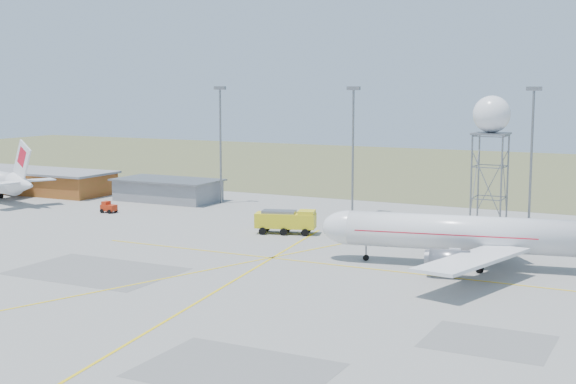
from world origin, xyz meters
The scene contains 11 objects.
ground centered at (0.00, 0.00, 0.00)m, with size 400.00×400.00×0.00m, color gray.
grass_strip centered at (0.00, 140.00, 0.01)m, with size 400.00×120.00×0.03m, color #4D5D33.
building_orange centered at (-75.00, 62.00, 2.17)m, with size 33.00×12.00×4.30m.
building_grey centered at (-45.00, 64.00, 1.97)m, with size 19.00×10.00×3.90m.
mast_a centered at (-35.00, 66.00, 12.07)m, with size 2.20×0.50×20.50m.
mast_b centered at (-10.00, 66.00, 12.07)m, with size 2.20×0.50×20.50m.
mast_c centered at (18.00, 66.00, 12.07)m, with size 2.20×0.50×20.50m.
airliner_main centered at (16.66, 36.09, 3.78)m, with size 36.14×34.64×12.34m.
radar_tower centered at (13.05, 61.62, 10.80)m, with size 5.32×5.32×19.25m.
fire_truck centered at (-11.26, 45.11, 1.62)m, with size 8.87×5.25×3.37m.
baggage_tug centered at (-45.75, 48.45, 0.71)m, with size 2.43×1.96×1.87m.
Camera 1 is at (38.96, -53.60, 20.76)m, focal length 50.00 mm.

